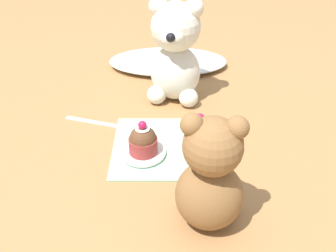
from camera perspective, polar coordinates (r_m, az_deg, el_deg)
ground_plane at (r=0.85m, az=-0.00°, el=-3.11°), size 4.00×4.00×0.00m
knitted_placemat at (r=0.85m, az=-0.00°, el=-2.95°), size 0.24×0.22×0.01m
tulle_cloth at (r=1.19m, az=-0.09°, el=9.40°), size 0.35×0.19×0.04m
teddy_bear_cream at (r=0.97m, az=1.06°, el=10.65°), size 0.14×0.14×0.26m
teddy_bear_tan at (r=0.63m, az=6.18°, el=-7.40°), size 0.12×0.12×0.22m
cupcake_near_cream_bear at (r=0.85m, az=4.54°, el=-0.96°), size 0.06×0.06×0.07m
saucer_plate at (r=0.83m, az=-3.57°, el=-3.87°), size 0.09×0.09×0.01m
cupcake_near_tan_bear at (r=0.81m, az=-3.65°, el=-2.20°), size 0.06×0.06×0.08m
teaspoon at (r=0.95m, az=-10.97°, el=0.66°), size 0.13×0.05×0.01m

